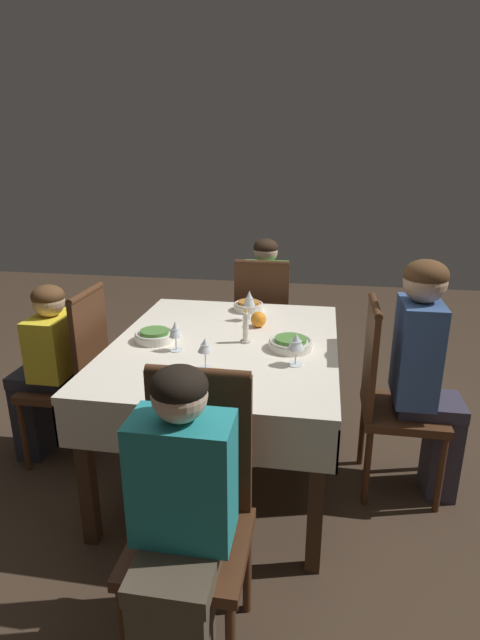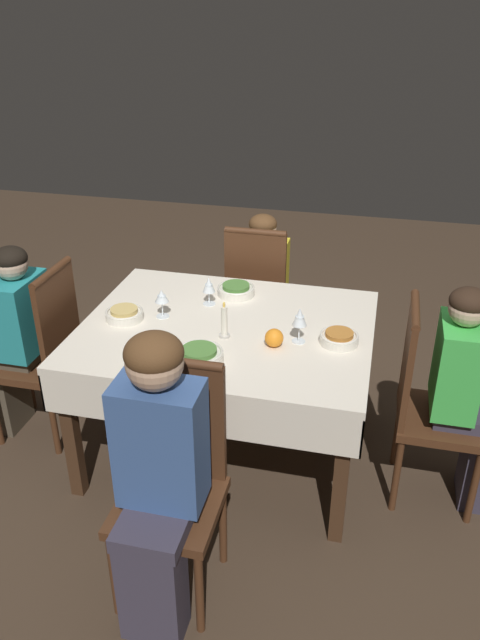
# 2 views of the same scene
# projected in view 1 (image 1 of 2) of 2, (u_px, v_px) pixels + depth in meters

# --- Properties ---
(ground_plane) EXTENTS (8.00, 8.00, 0.00)m
(ground_plane) POSITION_uv_depth(u_px,v_px,m) (226.00, 468.00, 2.66)
(ground_plane) COLOR #3D2D21
(dining_table) EXTENTS (1.35, 1.08, 0.72)m
(dining_table) POSITION_uv_depth(u_px,v_px,m) (225.00, 357.00, 2.46)
(dining_table) COLOR silver
(dining_table) RESTS_ON ground_plane
(chair_south) EXTENTS (0.38, 0.38, 0.96)m
(chair_south) POSITION_uv_depth(u_px,v_px,m) (389.00, 393.00, 2.37)
(chair_south) COLOR #472816
(chair_south) RESTS_ON ground_plane
(chair_north) EXTENTS (0.38, 0.38, 0.96)m
(chair_north) POSITION_uv_depth(u_px,v_px,m) (75.00, 372.00, 2.61)
(chair_north) COLOR #472816
(chair_north) RESTS_ON ground_plane
(chair_east) EXTENTS (0.38, 0.38, 0.96)m
(chair_east) POSITION_uv_depth(u_px,v_px,m) (263.00, 322.00, 3.35)
(chair_east) COLOR #472816
(chair_east) RESTS_ON ground_plane
(chair_west) EXTENTS (0.38, 0.38, 0.96)m
(chair_west) POSITION_uv_depth(u_px,v_px,m) (194.00, 506.00, 1.62)
(chair_west) COLOR #472816
(chair_west) RESTS_ON ground_plane
(person_adult_denim) EXTENTS (0.30, 0.34, 1.16)m
(person_adult_denim) POSITION_uv_depth(u_px,v_px,m) (426.00, 367.00, 2.30)
(person_adult_denim) COLOR #383342
(person_adult_denim) RESTS_ON ground_plane
(person_child_yellow) EXTENTS (0.30, 0.33, 0.97)m
(person_child_yellow) POSITION_uv_depth(u_px,v_px,m) (46.00, 365.00, 2.62)
(person_child_yellow) COLOR #282833
(person_child_yellow) RESTS_ON ground_plane
(person_child_green) EXTENTS (0.33, 0.30, 1.06)m
(person_child_green) POSITION_uv_depth(u_px,v_px,m) (266.00, 306.00, 3.48)
(person_child_green) COLOR #383342
(person_child_green) RESTS_ON ground_plane
(person_child_teal) EXTENTS (0.33, 0.30, 1.05)m
(person_child_teal) POSITION_uv_depth(u_px,v_px,m) (179.00, 525.00, 1.45)
(person_child_teal) COLOR #4C4233
(person_child_teal) RESTS_ON ground_plane
(bowl_south) EXTENTS (0.21, 0.21, 0.06)m
(bowl_south) POSITION_uv_depth(u_px,v_px,m) (290.00, 343.00, 2.34)
(bowl_south) COLOR silver
(bowl_south) RESTS_ON dining_table
(wine_glass_south) EXTENTS (0.08, 0.08, 0.14)m
(wine_glass_south) POSITION_uv_depth(u_px,v_px,m) (296.00, 343.00, 2.14)
(wine_glass_south) COLOR white
(wine_glass_south) RESTS_ON dining_table
(bowl_north) EXTENTS (0.19, 0.19, 0.06)m
(bowl_north) POSITION_uv_depth(u_px,v_px,m) (154.00, 336.00, 2.44)
(bowl_north) COLOR silver
(bowl_north) RESTS_ON dining_table
(wine_glass_north) EXTENTS (0.06, 0.06, 0.15)m
(wine_glass_north) POSITION_uv_depth(u_px,v_px,m) (176.00, 330.00, 2.30)
(wine_glass_north) COLOR white
(wine_glass_north) RESTS_ON dining_table
(bowl_east) EXTENTS (0.17, 0.17, 0.06)m
(bowl_east) POSITION_uv_depth(u_px,v_px,m) (249.00, 306.00, 2.90)
(bowl_east) COLOR silver
(bowl_east) RESTS_ON dining_table
(wine_glass_east) EXTENTS (0.07, 0.07, 0.17)m
(wine_glass_east) POSITION_uv_depth(u_px,v_px,m) (249.00, 299.00, 2.71)
(wine_glass_east) COLOR white
(wine_glass_east) RESTS_ON dining_table
(bowl_west) EXTENTS (0.18, 0.18, 0.06)m
(bowl_west) POSITION_uv_depth(u_px,v_px,m) (212.00, 381.00, 1.96)
(bowl_west) COLOR silver
(bowl_west) RESTS_ON dining_table
(wine_glass_west) EXTENTS (0.07, 0.07, 0.14)m
(wine_glass_west) POSITION_uv_depth(u_px,v_px,m) (205.00, 346.00, 2.10)
(wine_glass_west) COLOR white
(wine_glass_west) RESTS_ON dining_table
(candle_centerpiece) EXTENTS (0.05, 0.05, 0.17)m
(candle_centerpiece) POSITION_uv_depth(u_px,v_px,m) (246.00, 329.00, 2.41)
(candle_centerpiece) COLOR beige
(candle_centerpiece) RESTS_ON dining_table
(orange_fruit) EXTENTS (0.08, 0.08, 0.08)m
(orange_fruit) POSITION_uv_depth(u_px,v_px,m) (259.00, 319.00, 2.63)
(orange_fruit) COLOR orange
(orange_fruit) RESTS_ON dining_table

